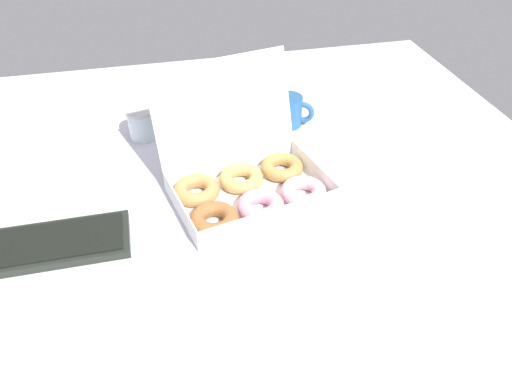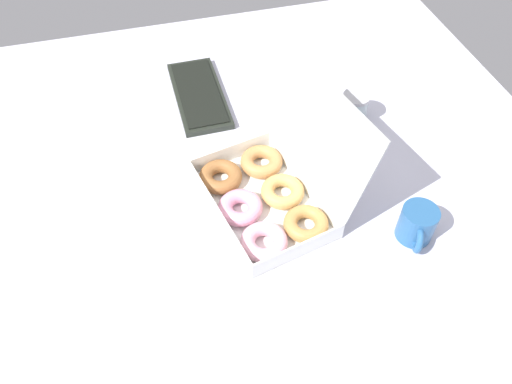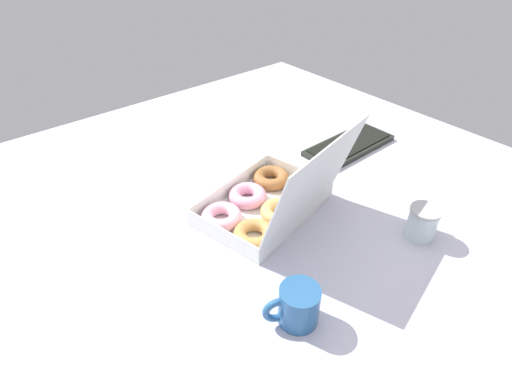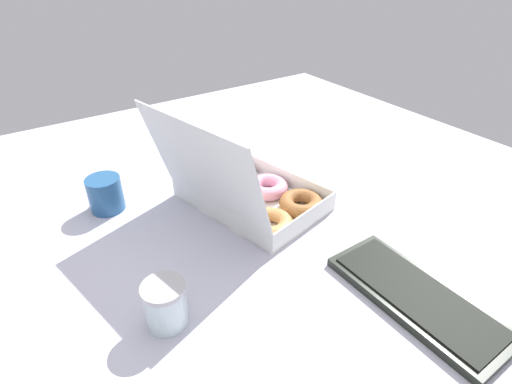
% 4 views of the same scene
% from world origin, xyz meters
% --- Properties ---
extents(ground_plane, '(1.80, 1.80, 0.02)m').
position_xyz_m(ground_plane, '(0.00, 0.00, -0.01)').
color(ground_plane, silver).
extents(donut_box, '(0.43, 0.40, 0.29)m').
position_xyz_m(donut_box, '(0.02, 0.03, 0.04)').
color(donut_box, white).
rests_on(donut_box, ground_plane).
extents(keyboard, '(0.35, 0.15, 0.02)m').
position_xyz_m(keyboard, '(-0.45, -0.05, 0.01)').
color(keyboard, black).
rests_on(keyboard, ground_plane).
extents(coffee_mug, '(0.12, 0.09, 0.09)m').
position_xyz_m(coffee_mug, '(0.22, 0.35, 0.05)').
color(coffee_mug, '#28598E').
rests_on(coffee_mug, ground_plane).
extents(glass_jar, '(0.08, 0.08, 0.09)m').
position_xyz_m(glass_jar, '(-0.22, 0.37, 0.05)').
color(glass_jar, silver).
rests_on(glass_jar, ground_plane).
extents(paper_napkin, '(0.13, 0.12, 0.00)m').
position_xyz_m(paper_napkin, '(-0.17, -0.21, 0.00)').
color(paper_napkin, white).
rests_on(paper_napkin, ground_plane).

